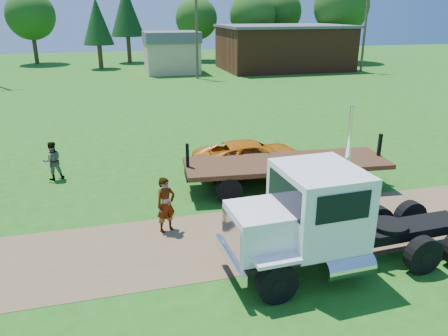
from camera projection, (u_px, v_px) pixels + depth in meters
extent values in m
plane|color=#215B13|center=(235.00, 239.00, 14.36)|extent=(140.00, 140.00, 0.00)
cube|color=brown|center=(235.00, 239.00, 14.36)|extent=(120.00, 4.20, 0.01)
cube|color=black|center=(353.00, 238.00, 12.81)|extent=(7.55, 1.25, 0.30)
cylinder|color=black|center=(277.00, 283.00, 11.12)|extent=(1.12, 0.39, 1.10)
cylinder|color=black|center=(277.00, 283.00, 11.12)|extent=(0.40, 0.39, 0.39)
cylinder|color=black|center=(248.00, 243.00, 13.05)|extent=(1.12, 0.39, 1.10)
cylinder|color=black|center=(248.00, 243.00, 13.05)|extent=(0.40, 0.39, 0.39)
cylinder|color=black|center=(423.00, 255.00, 12.38)|extent=(1.12, 0.39, 1.10)
cylinder|color=black|center=(423.00, 255.00, 12.38)|extent=(0.40, 0.39, 0.39)
cylinder|color=black|center=(377.00, 222.00, 14.31)|extent=(1.12, 0.39, 1.10)
cylinder|color=black|center=(377.00, 222.00, 14.31)|extent=(0.40, 0.39, 0.39)
cylinder|color=black|center=(410.00, 217.00, 14.67)|extent=(1.12, 0.39, 1.10)
cylinder|color=black|center=(410.00, 217.00, 14.67)|extent=(0.40, 0.39, 0.39)
cube|color=white|center=(264.00, 229.00, 11.76)|extent=(1.87, 1.77, 1.20)
cube|color=silver|center=(232.00, 235.00, 11.52)|extent=(0.14, 1.51, 1.00)
cube|color=silver|center=(230.00, 258.00, 11.75)|extent=(0.24, 2.31, 0.30)
cube|color=white|center=(318.00, 204.00, 12.03)|extent=(2.20, 2.49, 2.11)
cube|color=black|center=(285.00, 194.00, 11.59)|extent=(0.13, 2.01, 0.85)
cube|color=black|center=(344.00, 207.00, 10.79)|extent=(1.50, 0.10, 0.75)
cube|color=black|center=(299.00, 174.00, 12.96)|extent=(1.50, 0.10, 0.75)
cube|color=white|center=(278.00, 261.00, 10.90)|extent=(1.22, 0.50, 0.10)
cube|color=white|center=(248.00, 223.00, 12.82)|extent=(1.22, 0.50, 0.10)
cylinder|color=silver|center=(348.00, 267.00, 11.56)|extent=(1.43, 0.66, 0.60)
cylinder|color=silver|center=(345.00, 184.00, 12.76)|extent=(0.15, 0.15, 4.61)
cylinder|color=black|center=(389.00, 225.00, 13.07)|extent=(1.15, 1.15, 0.12)
imported|color=#C86909|center=(253.00, 158.00, 19.89)|extent=(5.44, 2.57, 1.50)
cube|color=#3C2613|center=(286.00, 163.00, 18.12)|extent=(8.62, 3.26, 0.19)
cube|color=black|center=(286.00, 169.00, 18.21)|extent=(8.49, 1.79, 0.26)
cylinder|color=black|center=(229.00, 190.00, 16.86)|extent=(1.08, 0.41, 1.05)
cylinder|color=black|center=(220.00, 171.00, 18.91)|extent=(1.08, 0.41, 1.05)
cylinder|color=black|center=(356.00, 182.00, 17.72)|extent=(1.08, 0.41, 1.05)
cylinder|color=black|center=(334.00, 164.00, 19.77)|extent=(1.08, 0.41, 1.05)
cube|color=black|center=(187.00, 156.00, 17.27)|extent=(0.14, 0.14, 1.05)
cube|color=black|center=(380.00, 146.00, 18.60)|extent=(0.14, 0.14, 1.05)
imported|color=#999999|center=(166.00, 205.00, 14.59)|extent=(0.83, 0.71, 1.92)
imported|color=#999999|center=(52.00, 161.00, 19.13)|extent=(0.98, 0.85, 1.72)
cube|color=brown|center=(284.00, 49.00, 54.17)|extent=(15.00, 10.00, 5.00)
cube|color=#545459|center=(285.00, 26.00, 53.26)|extent=(15.40, 10.40, 0.30)
cube|color=tan|center=(172.00, 57.00, 51.01)|extent=(6.00, 5.00, 3.60)
cube|color=#545459|center=(171.00, 37.00, 50.22)|extent=(6.20, 5.40, 1.20)
cylinder|color=#473828|center=(197.00, 35.00, 46.03)|extent=(0.28, 0.28, 9.00)
cylinder|color=#473828|center=(365.00, 33.00, 50.89)|extent=(0.28, 0.28, 9.00)
cylinder|color=#392D17|center=(36.00, 51.00, 59.79)|extent=(0.56, 0.56, 3.41)
sphere|color=#204812|center=(30.00, 15.00, 58.20)|extent=(6.43, 6.43, 6.43)
cylinder|color=#392D17|center=(129.00, 49.00, 61.03)|extent=(0.56, 0.56, 3.62)
cone|color=black|center=(126.00, 11.00, 59.27)|extent=(4.55, 4.55, 6.71)
cylinder|color=#392D17|center=(197.00, 49.00, 63.54)|extent=(0.56, 0.56, 3.15)
sphere|color=#204812|center=(196.00, 18.00, 62.08)|extent=(5.94, 5.94, 5.94)
cylinder|color=#392D17|center=(252.00, 49.00, 63.04)|extent=(0.56, 0.56, 3.42)
sphere|color=#204812|center=(253.00, 15.00, 61.44)|extent=(6.45, 6.45, 6.45)
cylinder|color=#392D17|center=(338.00, 47.00, 61.94)|extent=(0.56, 0.56, 4.01)
sphere|color=#204812|center=(341.00, 6.00, 60.07)|extent=(7.56, 7.56, 7.56)
cylinder|color=#392D17|center=(100.00, 57.00, 54.82)|extent=(0.56, 0.56, 2.98)
cone|color=black|center=(97.00, 21.00, 53.37)|extent=(3.75, 3.75, 5.54)
cylinder|color=#392D17|center=(277.00, 46.00, 66.56)|extent=(0.56, 0.56, 3.60)
sphere|color=#204812|center=(279.00, 12.00, 64.88)|extent=(6.79, 6.79, 6.79)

